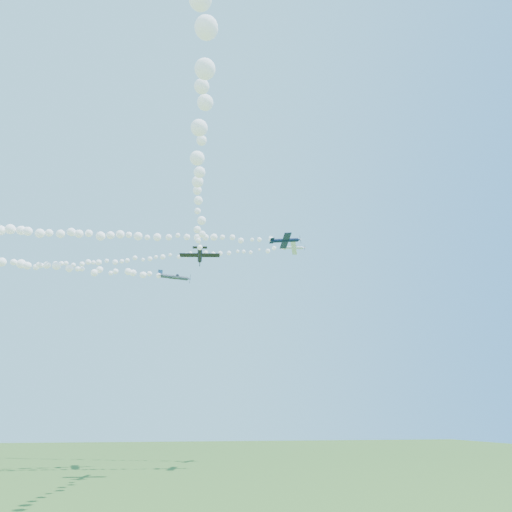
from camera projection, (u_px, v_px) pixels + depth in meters
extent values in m
plane|color=#2D4E1D|center=(247.00, 473.00, 86.21)|extent=(260.00, 260.00, 0.00)
cylinder|color=silver|center=(293.00, 248.00, 115.44)|extent=(5.34, 1.45, 1.22)
cone|color=silver|center=(304.00, 248.00, 114.88)|extent=(0.76, 0.80, 0.77)
cone|color=#B33214|center=(305.00, 248.00, 114.80)|extent=(0.31, 0.29, 0.27)
cube|color=black|center=(305.00, 248.00, 114.82)|extent=(0.34, 0.41, 1.65)
cube|color=silver|center=(294.00, 248.00, 115.34)|extent=(3.29, 6.45, 1.62)
cube|color=silver|center=(284.00, 247.00, 115.92)|extent=(1.42, 2.37, 0.62)
cube|color=#B33214|center=(284.00, 246.00, 116.19)|extent=(0.97, 0.53, 1.11)
sphere|color=black|center=(296.00, 247.00, 115.46)|extent=(0.89, 0.90, 0.80)
cylinder|color=#0B1832|center=(284.00, 240.00, 99.19)|extent=(6.50, 0.91, 1.47)
cone|color=#0B1832|center=(299.00, 240.00, 99.62)|extent=(0.83, 0.86, 0.93)
cone|color=white|center=(301.00, 240.00, 99.68)|extent=(0.35, 0.30, 0.33)
cube|color=black|center=(300.00, 240.00, 99.66)|extent=(0.23, 0.32, 2.04)
cube|color=#0B1832|center=(285.00, 241.00, 99.17)|extent=(2.25, 8.03, 0.87)
cube|color=#0B1832|center=(272.00, 241.00, 98.86)|extent=(1.14, 2.85, 0.37)
cube|color=white|center=(271.00, 238.00, 99.09)|extent=(1.13, 0.27, 1.38)
sphere|color=black|center=(288.00, 239.00, 99.47)|extent=(0.89, 0.89, 0.89)
cylinder|color=#374250|center=(173.00, 277.00, 101.30)|extent=(6.81, 1.56, 1.11)
cone|color=#374250|center=(188.00, 279.00, 102.32)|extent=(0.89, 0.97, 0.92)
cone|color=navy|center=(191.00, 279.00, 102.46)|extent=(0.37, 0.34, 0.32)
cube|color=black|center=(190.00, 279.00, 102.42)|extent=(0.19, 0.64, 2.11)
cube|color=#374250|center=(174.00, 278.00, 101.36)|extent=(2.76, 8.27, 2.10)
cube|color=#374250|center=(160.00, 275.00, 100.46)|extent=(1.33, 2.96, 0.78)
cube|color=navy|center=(160.00, 273.00, 100.53)|extent=(1.14, 0.55, 1.36)
sphere|color=black|center=(177.00, 276.00, 101.63)|extent=(0.95, 1.07, 0.99)
cylinder|color=black|center=(200.00, 254.00, 84.44)|extent=(0.94, 6.46, 1.34)
cone|color=black|center=(200.00, 261.00, 87.56)|extent=(0.86, 0.81, 0.91)
cone|color=gold|center=(200.00, 262.00, 87.99)|extent=(0.30, 0.34, 0.32)
cube|color=black|center=(200.00, 262.00, 87.88)|extent=(0.23, 0.20, 2.03)
cube|color=black|center=(200.00, 255.00, 84.62)|extent=(7.97, 1.97, 0.59)
cube|color=black|center=(200.00, 247.00, 81.86)|extent=(2.82, 1.04, 0.26)
cube|color=gold|center=(200.00, 245.00, 82.03)|extent=(0.19, 1.11, 1.35)
sphere|color=black|center=(200.00, 254.00, 85.42)|extent=(0.83, 0.86, 0.85)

